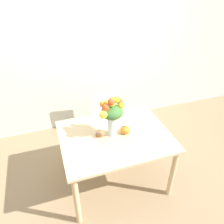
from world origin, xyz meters
TOP-DOWN VIEW (x-y plane):
  - ground_plane at (0.00, 0.00)m, footprint 12.00×12.00m
  - wall_back at (0.00, 1.39)m, footprint 8.00×0.06m
  - dining_table at (0.00, 0.00)m, footprint 1.22×0.95m
  - flower_vase at (-0.03, 0.03)m, footprint 0.29×0.24m
  - pumpkin at (0.12, 0.00)m, footprint 0.11×0.11m
  - turkey_figurine at (-0.16, 0.05)m, footprint 0.10×0.13m
  - dining_chair_near_window at (0.17, 0.87)m, footprint 0.44×0.44m

SIDE VIEW (x-z plane):
  - ground_plane at x=0.00m, z-range 0.00..0.00m
  - dining_chair_near_window at x=0.17m, z-range 0.01..0.96m
  - dining_table at x=0.00m, z-range 0.27..1.01m
  - turkey_figurine at x=-0.16m, z-range 0.74..0.82m
  - pumpkin at x=0.12m, z-range 0.73..0.84m
  - flower_vase at x=-0.03m, z-range 0.78..1.26m
  - wall_back at x=0.00m, z-range 0.00..2.70m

